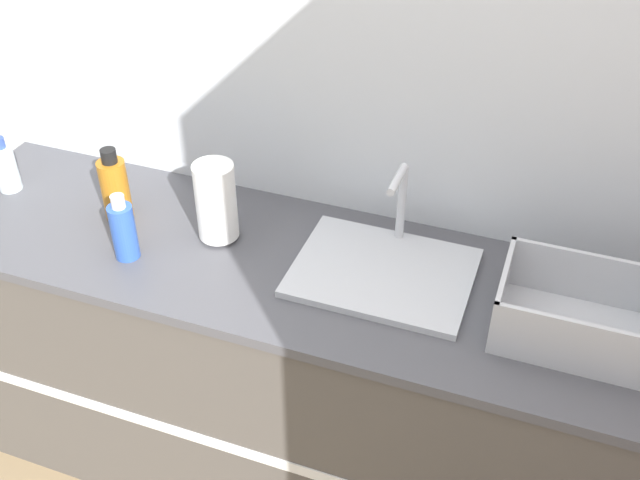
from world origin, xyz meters
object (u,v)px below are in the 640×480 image
(bottle_amber, at_px, (115,188))
(bottle_blue, at_px, (123,230))
(bottle_clear, at_px, (5,167))
(dish_rack, at_px, (579,318))
(paper_towel_roll, at_px, (216,202))
(sink, at_px, (384,268))

(bottle_amber, distance_m, bottle_blue, 0.20)
(bottle_clear, bearing_deg, dish_rack, -2.14)
(dish_rack, bearing_deg, paper_towel_roll, 176.56)
(bottle_amber, bearing_deg, dish_rack, -2.29)
(paper_towel_roll, bearing_deg, sink, 0.41)
(sink, height_order, paper_towel_roll, sink)
(dish_rack, xyz_separation_m, bottle_clear, (-1.69, 0.06, 0.02))
(dish_rack, relative_size, bottle_clear, 2.17)
(bottle_blue, bearing_deg, bottle_clear, 162.22)
(bottle_clear, relative_size, bottle_amber, 0.79)
(sink, distance_m, bottle_blue, 0.70)
(bottle_blue, bearing_deg, bottle_amber, 128.38)
(sink, xyz_separation_m, bottle_blue, (-0.68, -0.17, 0.07))
(bottle_amber, relative_size, bottle_blue, 1.14)
(paper_towel_roll, relative_size, dish_rack, 0.61)
(dish_rack, height_order, bottle_blue, bottle_blue)
(sink, relative_size, bottle_clear, 2.64)
(sink, distance_m, dish_rack, 0.50)
(sink, xyz_separation_m, paper_towel_roll, (-0.48, -0.00, 0.10))
(paper_towel_roll, xyz_separation_m, bottle_amber, (-0.32, -0.01, -0.02))
(sink, height_order, bottle_amber, sink)
(bottle_amber, bearing_deg, sink, 0.74)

